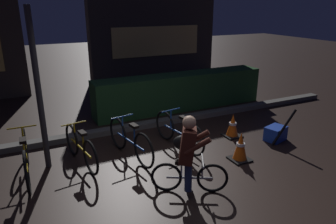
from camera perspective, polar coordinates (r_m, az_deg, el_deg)
name	(u,v)px	position (r m, az deg, el deg)	size (l,w,h in m)	color
ground_plane	(173,173)	(5.55, 0.87, -10.96)	(40.00, 40.00, 0.00)	black
sidewalk_curb	(130,127)	(7.36, -6.88, -2.76)	(12.00, 0.24, 0.12)	#56544F
hedge_row	(181,91)	(8.70, 2.27, 3.72)	(4.80, 0.70, 0.96)	#214723
storefront_right	(154,18)	(12.53, -2.58, 16.58)	(5.03, 0.54, 4.52)	#383330
street_post	(39,92)	(5.67, -22.23, 3.34)	(0.10, 0.10, 2.76)	#2D2D33
parked_bike_left_mid	(26,157)	(5.77, -24.17, -7.46)	(0.46, 1.75, 0.81)	black
parked_bike_center_left	(81,147)	(5.92, -15.42, -6.12)	(0.46, 1.53, 0.71)	black
parked_bike_center_right	(130,141)	(5.97, -6.83, -5.13)	(0.46, 1.62, 0.75)	black
parked_bike_right_mid	(179,132)	(6.37, 1.91, -3.54)	(0.46, 1.56, 0.73)	black
traffic_cone_near	(240,147)	(6.02, 12.89, -6.14)	(0.36, 0.36, 0.55)	black
traffic_cone_far	(233,126)	(7.04, 11.54, -2.45)	(0.36, 0.36, 0.51)	black
blue_crate	(276,133)	(7.12, 18.76, -3.67)	(0.44, 0.32, 0.30)	#193DB7
cyclist	(188,154)	(4.80, 3.63, -7.56)	(1.07, 0.67, 1.25)	black
closed_umbrella	(284,127)	(6.85, 20.13, -2.63)	(0.05, 0.05, 0.85)	black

